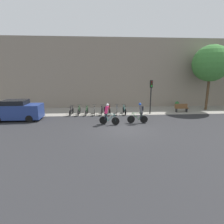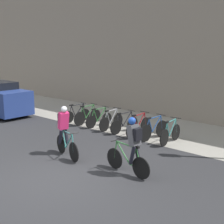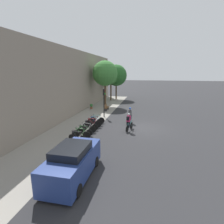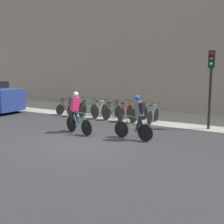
{
  "view_description": "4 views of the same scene",
  "coord_description": "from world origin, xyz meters",
  "px_view_note": "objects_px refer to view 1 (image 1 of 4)",
  "views": [
    {
      "loc": [
        -1.93,
        -12.74,
        4.17
      ],
      "look_at": [
        -0.89,
        2.1,
        0.89
      ],
      "focal_mm": 28.0,
      "sensor_mm": 36.0,
      "label": 1
    },
    {
      "loc": [
        6.78,
        -5.34,
        3.72
      ],
      "look_at": [
        -1.57,
        4.03,
        1.12
      ],
      "focal_mm": 50.0,
      "sensor_mm": 36.0,
      "label": 2
    },
    {
      "loc": [
        -17.21,
        -0.52,
        5.58
      ],
      "look_at": [
        -0.21,
        3.19,
        1.54
      ],
      "focal_mm": 28.0,
      "sensor_mm": 36.0,
      "label": 3
    },
    {
      "loc": [
        6.62,
        -9.14,
        3.0
      ],
      "look_at": [
        0.07,
        1.94,
        0.94
      ],
      "focal_mm": 50.0,
      "sensor_mm": 36.0,
      "label": 4
    }
  ],
  "objects_px": {
    "parked_bike_1": "(79,111)",
    "traffic_light_pole": "(151,91)",
    "parked_bike_2": "(87,111)",
    "cyclist_pink": "(107,113)",
    "parked_car": "(17,111)",
    "parked_bike_4": "(102,111)",
    "parked_bike_3": "(94,111)",
    "parked_bike_0": "(71,111)",
    "parked_bike_7": "(124,110)",
    "potted_plant": "(177,104)",
    "bench": "(181,108)",
    "cyclist_grey": "(140,112)",
    "parked_bike_5": "(109,110)",
    "parked_bike_6": "(117,110)"
  },
  "relations": [
    {
      "from": "traffic_light_pole",
      "to": "potted_plant",
      "type": "bearing_deg",
      "value": 36.22
    },
    {
      "from": "parked_bike_0",
      "to": "parked_bike_6",
      "type": "distance_m",
      "value": 4.71
    },
    {
      "from": "cyclist_pink",
      "to": "parked_bike_6",
      "type": "height_order",
      "value": "cyclist_pink"
    },
    {
      "from": "parked_bike_0",
      "to": "parked_bike_5",
      "type": "distance_m",
      "value": 3.92
    },
    {
      "from": "potted_plant",
      "to": "parked_bike_4",
      "type": "bearing_deg",
      "value": -161.77
    },
    {
      "from": "parked_bike_4",
      "to": "bench",
      "type": "xyz_separation_m",
      "value": [
        8.81,
        0.59,
        0.07
      ]
    },
    {
      "from": "parked_bike_4",
      "to": "parked_bike_3",
      "type": "bearing_deg",
      "value": 179.93
    },
    {
      "from": "parked_bike_1",
      "to": "potted_plant",
      "type": "height_order",
      "value": "parked_bike_1"
    },
    {
      "from": "parked_bike_2",
      "to": "traffic_light_pole",
      "type": "relative_size",
      "value": 0.46
    },
    {
      "from": "cyclist_grey",
      "to": "parked_bike_7",
      "type": "distance_m",
      "value": 3.66
    },
    {
      "from": "parked_bike_1",
      "to": "bench",
      "type": "relative_size",
      "value": 1.17
    },
    {
      "from": "parked_bike_7",
      "to": "traffic_light_pole",
      "type": "bearing_deg",
      "value": -1.56
    },
    {
      "from": "parked_bike_2",
      "to": "parked_car",
      "type": "bearing_deg",
      "value": -164.11
    },
    {
      "from": "cyclist_pink",
      "to": "parked_bike_5",
      "type": "xyz_separation_m",
      "value": [
        0.39,
        3.73,
        -0.53
      ]
    },
    {
      "from": "parked_bike_0",
      "to": "parked_bike_1",
      "type": "bearing_deg",
      "value": 0.07
    },
    {
      "from": "parked_bike_4",
      "to": "bench",
      "type": "relative_size",
      "value": 1.14
    },
    {
      "from": "parked_bike_2",
      "to": "parked_bike_5",
      "type": "relative_size",
      "value": 0.9
    },
    {
      "from": "cyclist_pink",
      "to": "parked_bike_6",
      "type": "relative_size",
      "value": 1.02
    },
    {
      "from": "parked_bike_1",
      "to": "potted_plant",
      "type": "relative_size",
      "value": 2.19
    },
    {
      "from": "parked_bike_1",
      "to": "parked_bike_5",
      "type": "distance_m",
      "value": 3.14
    },
    {
      "from": "parked_bike_6",
      "to": "parked_bike_2",
      "type": "bearing_deg",
      "value": -179.98
    },
    {
      "from": "parked_bike_6",
      "to": "parked_bike_7",
      "type": "relative_size",
      "value": 1.05
    },
    {
      "from": "parked_bike_4",
      "to": "parked_car",
      "type": "height_order",
      "value": "parked_car"
    },
    {
      "from": "cyclist_grey",
      "to": "parked_bike_5",
      "type": "bearing_deg",
      "value": 124.26
    },
    {
      "from": "parked_bike_2",
      "to": "parked_bike_5",
      "type": "height_order",
      "value": "parked_bike_5"
    },
    {
      "from": "parked_bike_6",
      "to": "parked_car",
      "type": "relative_size",
      "value": 0.4
    },
    {
      "from": "cyclist_pink",
      "to": "parked_car",
      "type": "distance_m",
      "value": 8.36
    },
    {
      "from": "parked_bike_4",
      "to": "traffic_light_pole",
      "type": "relative_size",
      "value": 0.47
    },
    {
      "from": "parked_bike_4",
      "to": "potted_plant",
      "type": "bearing_deg",
      "value": 18.23
    },
    {
      "from": "parked_bike_1",
      "to": "traffic_light_pole",
      "type": "relative_size",
      "value": 0.49
    },
    {
      "from": "parked_bike_6",
      "to": "parked_car",
      "type": "height_order",
      "value": "parked_car"
    },
    {
      "from": "cyclist_pink",
      "to": "potted_plant",
      "type": "relative_size",
      "value": 2.27
    },
    {
      "from": "cyclist_pink",
      "to": "parked_bike_0",
      "type": "distance_m",
      "value": 5.17
    },
    {
      "from": "bench",
      "to": "parked_bike_0",
      "type": "bearing_deg",
      "value": -177.17
    },
    {
      "from": "parked_bike_2",
      "to": "parked_bike_1",
      "type": "bearing_deg",
      "value": 179.93
    },
    {
      "from": "parked_bike_7",
      "to": "potted_plant",
      "type": "bearing_deg",
      "value": 23.7
    },
    {
      "from": "parked_bike_2",
      "to": "parked_bike_6",
      "type": "height_order",
      "value": "parked_bike_6"
    },
    {
      "from": "parked_bike_3",
      "to": "potted_plant",
      "type": "relative_size",
      "value": 2.13
    },
    {
      "from": "parked_bike_3",
      "to": "traffic_light_pole",
      "type": "height_order",
      "value": "traffic_light_pole"
    },
    {
      "from": "parked_bike_4",
      "to": "parked_car",
      "type": "distance_m",
      "value": 7.94
    },
    {
      "from": "parked_bike_0",
      "to": "parked_car",
      "type": "xyz_separation_m",
      "value": [
        -4.59,
        -1.75,
        0.52
      ]
    },
    {
      "from": "parked_bike_1",
      "to": "parked_bike_2",
      "type": "relative_size",
      "value": 1.07
    },
    {
      "from": "cyclist_grey",
      "to": "bench",
      "type": "distance_m",
      "value": 6.98
    },
    {
      "from": "cyclist_grey",
      "to": "parked_car",
      "type": "height_order",
      "value": "parked_car"
    },
    {
      "from": "parked_bike_1",
      "to": "parked_bike_4",
      "type": "bearing_deg",
      "value": -0.02
    },
    {
      "from": "parked_bike_0",
      "to": "parked_bike_4",
      "type": "height_order",
      "value": "parked_bike_4"
    },
    {
      "from": "parked_bike_4",
      "to": "potted_plant",
      "type": "distance_m",
      "value": 9.92
    },
    {
      "from": "parked_bike_4",
      "to": "parked_bike_6",
      "type": "height_order",
      "value": "parked_bike_6"
    },
    {
      "from": "parked_bike_4",
      "to": "traffic_light_pole",
      "type": "distance_m",
      "value": 5.48
    },
    {
      "from": "parked_bike_1",
      "to": "traffic_light_pole",
      "type": "xyz_separation_m",
      "value": [
        7.44,
        -0.07,
        2.03
      ]
    }
  ]
}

